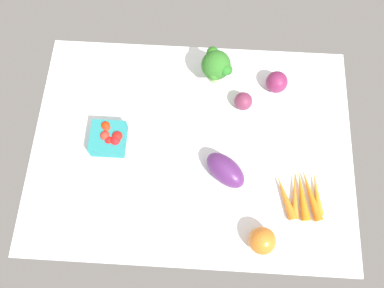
% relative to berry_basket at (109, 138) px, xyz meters
% --- Properties ---
extents(tablecloth, '(1.04, 0.76, 0.02)m').
position_rel_berry_basket_xyz_m(tablecloth, '(-0.27, 0.00, -0.04)').
color(tablecloth, white).
rests_on(tablecloth, ground).
extents(berry_basket, '(0.11, 0.11, 0.07)m').
position_rel_berry_basket_xyz_m(berry_basket, '(0.00, 0.00, 0.00)').
color(berry_basket, teal).
rests_on(berry_basket, tablecloth).
extents(red_onion_near_basket, '(0.07, 0.07, 0.07)m').
position_rel_berry_basket_xyz_m(red_onion_near_basket, '(-0.54, -0.23, 0.00)').
color(red_onion_near_basket, '#7D2450').
rests_on(red_onion_near_basket, tablecloth).
extents(broccoli_head, '(0.10, 0.11, 0.14)m').
position_rel_berry_basket_xyz_m(broccoli_head, '(-0.33, -0.25, 0.06)').
color(broccoli_head, '#9BC37F').
rests_on(broccoli_head, tablecloth).
extents(heirloom_tomato_orange, '(0.08, 0.08, 0.08)m').
position_rel_berry_basket_xyz_m(heirloom_tomato_orange, '(-0.49, 0.29, 0.01)').
color(heirloom_tomato_orange, orange).
rests_on(heirloom_tomato_orange, tablecloth).
extents(eggplant, '(0.16, 0.15, 0.08)m').
position_rel_berry_basket_xyz_m(eggplant, '(-0.37, 0.09, 0.01)').
color(eggplant, '#592769').
rests_on(eggplant, tablecloth).
extents(carrot_bunch, '(0.15, 0.17, 0.03)m').
position_rel_berry_basket_xyz_m(carrot_bunch, '(-0.61, 0.14, -0.02)').
color(carrot_bunch, orange).
rests_on(carrot_bunch, tablecloth).
extents(red_onion_center, '(0.06, 0.06, 0.06)m').
position_rel_berry_basket_xyz_m(red_onion_center, '(-0.43, -0.16, -0.00)').
color(red_onion_center, '#772C4B').
rests_on(red_onion_center, tablecloth).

